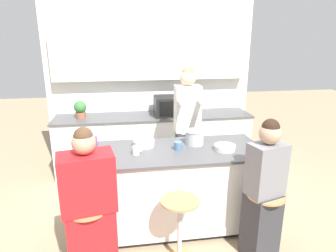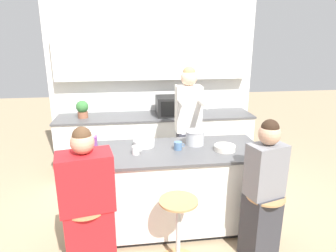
{
  "view_description": "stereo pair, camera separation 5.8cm",
  "coord_description": "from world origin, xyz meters",
  "views": [
    {
      "loc": [
        -0.48,
        -3.0,
        2.13
      ],
      "look_at": [
        0.0,
        0.08,
        1.18
      ],
      "focal_mm": 32.0,
      "sensor_mm": 36.0,
      "label": 1
    },
    {
      "loc": [
        -0.42,
        -3.01,
        2.13
      ],
      "look_at": [
        0.0,
        0.08,
        1.18
      ],
      "focal_mm": 32.0,
      "sensor_mm": 36.0,
      "label": 2
    }
  ],
  "objects": [
    {
      "name": "ground_plane",
      "position": [
        0.0,
        0.0,
        0.0
      ],
      "size": [
        16.0,
        16.0,
        0.0
      ],
      "primitive_type": "plane",
      "color": "tan"
    },
    {
      "name": "wall_back",
      "position": [
        0.0,
        1.84,
        1.54
      ],
      "size": [
        3.31,
        0.22,
        2.7
      ],
      "color": "silver",
      "rests_on": "ground_plane"
    },
    {
      "name": "back_counter",
      "position": [
        0.0,
        1.54,
        0.46
      ],
      "size": [
        3.07,
        0.64,
        0.92
      ],
      "color": "white",
      "rests_on": "ground_plane"
    },
    {
      "name": "kitchen_island",
      "position": [
        0.0,
        0.0,
        0.47
      ],
      "size": [
        2.06,
        0.82,
        0.93
      ],
      "color": "black",
      "rests_on": "ground_plane"
    },
    {
      "name": "bar_stool_leftmost",
      "position": [
        -0.83,
        -0.64,
        0.37
      ],
      "size": [
        0.38,
        0.38,
        0.69
      ],
      "color": "tan",
      "rests_on": "ground_plane"
    },
    {
      "name": "bar_stool_center",
      "position": [
        0.0,
        -0.63,
        0.37
      ],
      "size": [
        0.38,
        0.38,
        0.69
      ],
      "color": "tan",
      "rests_on": "ground_plane"
    },
    {
      "name": "bar_stool_rightmost",
      "position": [
        0.83,
        -0.66,
        0.37
      ],
      "size": [
        0.38,
        0.38,
        0.69
      ],
      "color": "tan",
      "rests_on": "ground_plane"
    },
    {
      "name": "person_cooking",
      "position": [
        0.34,
        0.63,
        0.91
      ],
      "size": [
        0.32,
        0.55,
        1.76
      ],
      "rotation": [
        0.0,
        0.0,
        -0.0
      ],
      "color": "#383842",
      "rests_on": "ground_plane"
    },
    {
      "name": "person_wrapped_blanket",
      "position": [
        -0.8,
        -0.64,
        0.67
      ],
      "size": [
        0.5,
        0.36,
        1.42
      ],
      "rotation": [
        0.0,
        0.0,
        0.18
      ],
      "color": "red",
      "rests_on": "ground_plane"
    },
    {
      "name": "person_seated_near",
      "position": [
        0.81,
        -0.64,
        0.67
      ],
      "size": [
        0.38,
        0.34,
        1.42
      ],
      "rotation": [
        0.0,
        0.0,
        0.28
      ],
      "color": "#333338",
      "rests_on": "ground_plane"
    },
    {
      "name": "cooking_pot",
      "position": [
        0.32,
        0.14,
        1.01
      ],
      "size": [
        0.31,
        0.22,
        0.16
      ],
      "color": "#B7BABC",
      "rests_on": "kitchen_island"
    },
    {
      "name": "fruit_bowl",
      "position": [
        0.6,
        -0.09,
        0.96
      ],
      "size": [
        0.23,
        0.23,
        0.06
      ],
      "color": "silver",
      "rests_on": "kitchen_island"
    },
    {
      "name": "mixing_bowl_steel",
      "position": [
        -0.26,
        0.17,
        0.96
      ],
      "size": [
        0.24,
        0.24,
        0.07
      ],
      "color": "white",
      "rests_on": "kitchen_island"
    },
    {
      "name": "coffee_cup_near",
      "position": [
        -0.36,
        -0.07,
        0.97
      ],
      "size": [
        0.11,
        0.08,
        0.09
      ],
      "color": "white",
      "rests_on": "kitchen_island"
    },
    {
      "name": "coffee_cup_far",
      "position": [
        0.1,
        0.01,
        0.97
      ],
      "size": [
        0.12,
        0.09,
        0.09
      ],
      "color": "#4C7099",
      "rests_on": "kitchen_island"
    },
    {
      "name": "banana_bunch",
      "position": [
        -0.79,
        -0.23,
        0.95
      ],
      "size": [
        0.14,
        0.1,
        0.05
      ],
      "color": "yellow",
      "rests_on": "kitchen_island"
    },
    {
      "name": "juice_carton",
      "position": [
        -0.79,
        -0.04,
        1.04
      ],
      "size": [
        0.08,
        0.08,
        0.23
      ],
      "color": "#7A428E",
      "rests_on": "kitchen_island"
    },
    {
      "name": "microwave",
      "position": [
        0.25,
        1.5,
        1.07
      ],
      "size": [
        0.48,
        0.4,
        0.3
      ],
      "color": "black",
      "rests_on": "back_counter"
    },
    {
      "name": "potted_plant",
      "position": [
        -1.11,
        1.54,
        1.06
      ],
      "size": [
        0.18,
        0.18,
        0.27
      ],
      "color": "#93563D",
      "rests_on": "back_counter"
    }
  ]
}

